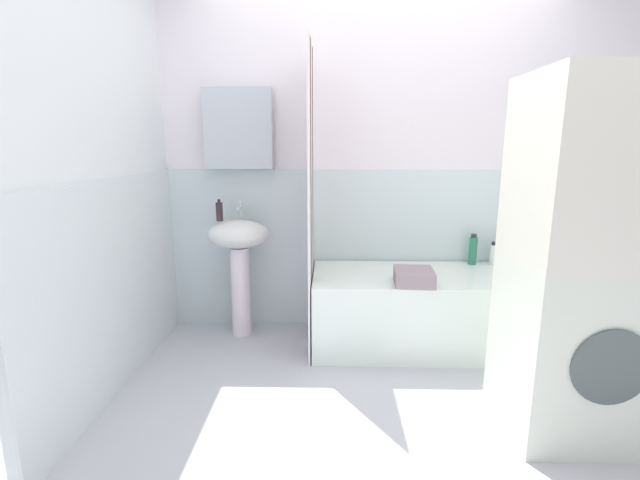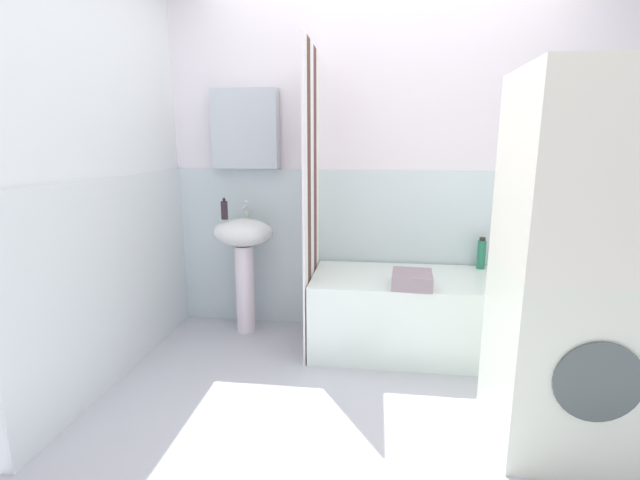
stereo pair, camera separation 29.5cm
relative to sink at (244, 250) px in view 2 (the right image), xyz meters
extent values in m
cube|color=silver|center=(0.99, -1.03, -0.65)|extent=(4.80, 5.60, 0.04)
cube|color=white|center=(0.99, 0.24, 0.57)|extent=(3.60, 0.05, 2.40)
cube|color=silver|center=(0.99, 0.21, -0.03)|extent=(3.60, 0.02, 1.20)
cube|color=silver|center=(0.00, 0.15, 0.86)|extent=(0.48, 0.12, 0.56)
cube|color=white|center=(-0.59, -0.69, 0.57)|extent=(0.05, 1.81, 2.40)
cube|color=silver|center=(-0.56, -0.69, -0.03)|extent=(0.02, 1.81, 1.20)
cylinder|color=white|center=(0.00, 0.00, -0.30)|extent=(0.14, 0.14, 0.66)
ellipsoid|color=white|center=(0.00, 0.00, 0.13)|extent=(0.44, 0.34, 0.20)
cylinder|color=silver|center=(0.00, 0.10, 0.25)|extent=(0.03, 0.03, 0.05)
cylinder|color=silver|center=(0.00, 0.05, 0.31)|extent=(0.02, 0.10, 0.02)
sphere|color=silver|center=(0.00, 0.10, 0.34)|extent=(0.03, 0.03, 0.03)
cylinder|color=#312228|center=(-0.12, -0.04, 0.29)|extent=(0.05, 0.05, 0.13)
sphere|color=#24232B|center=(-0.12, -0.04, 0.37)|extent=(0.02, 0.02, 0.02)
cube|color=white|center=(1.33, -0.15, -0.37)|extent=(1.59, 0.68, 0.52)
cube|color=white|center=(0.52, -0.42, 0.37)|extent=(0.01, 0.14, 2.00)
cube|color=#553225|center=(0.52, -0.28, 0.37)|extent=(0.01, 0.14, 2.00)
cube|color=white|center=(0.52, -0.15, 0.37)|extent=(0.01, 0.14, 2.00)
cube|color=brown|center=(0.52, -0.01, 0.37)|extent=(0.01, 0.14, 2.00)
cube|color=white|center=(0.52, 0.12, 0.37)|extent=(0.01, 0.14, 2.00)
cylinder|color=#272529|center=(2.02, 0.13, -0.02)|extent=(0.05, 0.05, 0.19)
cylinder|color=black|center=(2.02, 0.13, 0.09)|extent=(0.03, 0.03, 0.02)
cylinder|color=#265898|center=(1.92, 0.10, -0.04)|extent=(0.05, 0.05, 0.15)
cylinder|color=#222B2D|center=(1.92, 0.10, 0.05)|extent=(0.03, 0.03, 0.02)
cylinder|color=white|center=(1.84, 0.10, -0.04)|extent=(0.04, 0.04, 0.15)
cylinder|color=#241F2A|center=(1.84, 0.10, 0.05)|extent=(0.03, 0.03, 0.02)
cylinder|color=#297D5B|center=(1.70, 0.12, -0.01)|extent=(0.06, 0.06, 0.20)
cylinder|color=#2B2A1F|center=(1.70, 0.12, 0.10)|extent=(0.04, 0.04, 0.02)
cube|color=gray|center=(1.18, -0.37, -0.07)|extent=(0.26, 0.27, 0.09)
cube|color=silver|center=(1.83, -1.05, -0.21)|extent=(0.62, 0.56, 0.85)
cube|color=silver|center=(1.83, -1.05, 0.64)|extent=(0.62, 0.56, 0.85)
cylinder|color=#495453|center=(1.83, -1.34, -0.16)|extent=(0.34, 0.01, 0.34)
camera|label=1|loc=(0.66, -3.06, 0.75)|focal=24.84mm
camera|label=2|loc=(0.95, -3.04, 0.75)|focal=24.84mm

